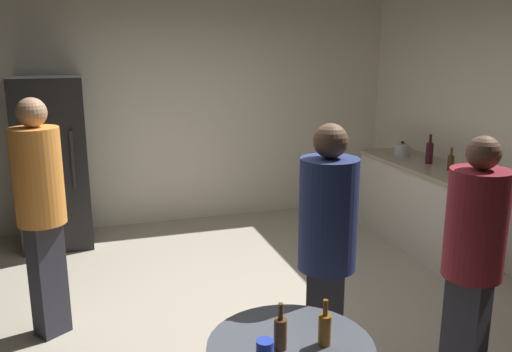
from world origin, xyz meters
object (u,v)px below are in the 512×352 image
Objects in this scene: beer_bottle_brown at (280,332)px; kettle at (402,150)px; wine_bottle_on_counter at (429,152)px; beer_bottle_on_counter at (451,162)px; refrigerator at (53,163)px; plastic_cup_blue at (265,352)px; person_in_maroon_shirt at (473,252)px; person_in_orange_shirt at (40,201)px; person_in_navy_shirt at (327,242)px; beer_bottle_amber at (325,328)px.

kettle is at bearing 49.44° from beer_bottle_brown.
wine_bottle_on_counter is 0.34m from beer_bottle_on_counter.
refrigerator is 3.79m from kettle.
plastic_cup_blue is 1.45m from person_in_maroon_shirt.
person_in_maroon_shirt is (1.39, 0.36, 0.16)m from plastic_cup_blue.
beer_bottle_on_counter is 0.13× the size of person_in_orange_shirt.
person_in_orange_shirt is 2.07m from person_in_navy_shirt.
person_in_orange_shirt reaches higher than wine_bottle_on_counter.
person_in_maroon_shirt reaches higher than kettle.
kettle is 3.81m from beer_bottle_amber.
beer_bottle_brown reaches higher than plastic_cup_blue.
refrigerator reaches higher than beer_bottle_brown.
person_in_maroon_shirt reaches higher than wine_bottle_on_counter.
refrigerator reaches higher than kettle.
refrigerator is at bearing -126.04° from person_in_navy_shirt.
refrigerator is at bearing 105.06° from plastic_cup_blue.
refrigerator is 1.97m from person_in_orange_shirt.
plastic_cup_blue is at bearing -6.76° from person_in_orange_shirt.
beer_bottle_amber is at bearing -127.86° from kettle.
person_in_maroon_shirt is 0.96× the size of person_in_navy_shirt.
person_in_orange_shirt is at bearing 121.74° from beer_bottle_brown.
refrigerator is 3.96m from wine_bottle_on_counter.
person_in_navy_shirt is (-2.12, -1.66, 0.01)m from beer_bottle_on_counter.
beer_bottle_on_counter is at bearing -22.58° from refrigerator.
beer_bottle_on_counter is at bearing 43.21° from beer_bottle_amber.
person_in_maroon_shirt reaches higher than plastic_cup_blue.
beer_bottle_on_counter is 0.14× the size of person_in_navy_shirt.
refrigerator is 16.36× the size of plastic_cup_blue.
wine_bottle_on_counter is at bearing -80.93° from kettle.
refrigerator is 7.38× the size of kettle.
wine_bottle_on_counter is at bearing 47.29° from beer_bottle_amber.
person_in_navy_shirt reaches higher than plastic_cup_blue.
beer_bottle_on_counter reaches higher than beer_bottle_amber.
person_in_orange_shirt reaches higher than person_in_maroon_shirt.
kettle is 0.79× the size of wine_bottle_on_counter.
refrigerator reaches higher than person_in_orange_shirt.
beer_bottle_amber and beer_bottle_brown have the same top height.
refrigerator reaches higher than person_in_maroon_shirt.
person_in_maroon_shirt reaches higher than beer_bottle_on_counter.
kettle is 0.15× the size of person_in_maroon_shirt.
wine_bottle_on_counter reaches higher than beer_bottle_brown.
plastic_cup_blue is 2.20m from person_in_orange_shirt.
person_in_orange_shirt is (-1.14, 1.84, 0.22)m from beer_bottle_brown.
beer_bottle_amber is at bearing -8.04° from beer_bottle_brown.
person_in_orange_shirt reaches higher than beer_bottle_brown.
beer_bottle_amber is (1.36, -3.84, -0.08)m from refrigerator.
person_in_maroon_shirt is (-1.34, -1.96, -0.03)m from beer_bottle_on_counter.
beer_bottle_brown is at bearing -3.24° from person_in_orange_shirt.
refrigerator is at bearing 157.42° from beer_bottle_on_counter.
refrigerator is at bearing -78.34° from person_in_maroon_shirt.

